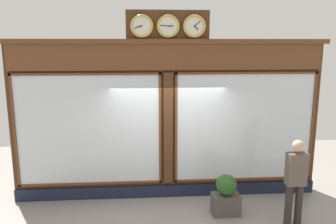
% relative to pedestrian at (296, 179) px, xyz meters
% --- Properties ---
extents(shop_facade, '(6.92, 0.42, 4.12)m').
position_rel_pedestrian_xyz_m(shop_facade, '(2.30, -1.55, 0.86)').
color(shop_facade, '#4C2B16').
rests_on(shop_facade, ground_plane).
extents(pedestrian, '(0.36, 0.22, 1.69)m').
position_rel_pedestrian_xyz_m(pedestrian, '(0.00, 0.00, 0.00)').
color(pedestrian, '#312A24').
rests_on(pedestrian, ground_plane).
extents(planter_box, '(0.56, 0.36, 0.43)m').
position_rel_pedestrian_xyz_m(planter_box, '(1.19, -0.51, -0.72)').
color(planter_box, '#4C4742').
rests_on(planter_box, ground_plane).
extents(planter_shrub, '(0.42, 0.42, 0.42)m').
position_rel_pedestrian_xyz_m(planter_shrub, '(1.19, -0.51, -0.29)').
color(planter_shrub, '#285623').
rests_on(planter_shrub, planter_box).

